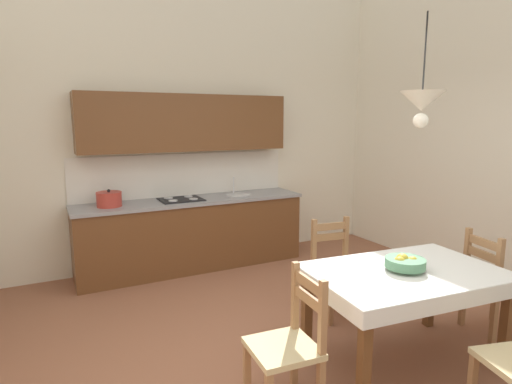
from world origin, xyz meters
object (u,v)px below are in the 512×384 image
object	(u,v)px
kitchen_cabinetry	(191,202)
dining_chair_window_side	(493,285)
dining_table	(405,285)
fruit_bowl	(405,263)
pendant_lamp	(422,102)
dining_chair_tv_side	(289,345)
dining_chair_kitchen_side	(336,270)

from	to	relation	value
kitchen_cabinetry	dining_chair_window_side	distance (m)	3.43
dining_table	dining_chair_window_side	bearing A→B (deg)	-1.28
kitchen_cabinetry	fruit_bowl	size ratio (longest dim) A/B	9.62
kitchen_cabinetry	dining_chair_window_side	bearing A→B (deg)	-58.00
fruit_bowl	pendant_lamp	xyz separation A→B (m)	(0.06, -0.01, 1.20)
kitchen_cabinetry	pendant_lamp	bearing A→B (deg)	-74.62
pendant_lamp	dining_chair_tv_side	bearing A→B (deg)	-177.73
dining_table	dining_chair_window_side	size ratio (longest dim) A/B	1.67
dining_table	pendant_lamp	distance (m)	1.38
dining_chair_window_side	kitchen_cabinetry	bearing A→B (deg)	122.00
dining_table	dining_chair_tv_side	size ratio (longest dim) A/B	1.67
kitchen_cabinetry	dining_chair_kitchen_side	bearing A→B (deg)	-66.98
dining_chair_window_side	dining_chair_tv_side	bearing A→B (deg)	-179.14
dining_chair_kitchen_side	kitchen_cabinetry	bearing A→B (deg)	113.02
dining_chair_kitchen_side	fruit_bowl	distance (m)	1.00
dining_table	fruit_bowl	size ratio (longest dim) A/B	5.17
dining_chair_kitchen_side	pendant_lamp	distance (m)	1.83
kitchen_cabinetry	dining_table	bearing A→B (deg)	-75.34
kitchen_cabinetry	dining_table	xyz separation A→B (m)	(0.75, -2.87, -0.22)
dining_table	dining_chair_kitchen_side	xyz separation A→B (m)	(0.07, 0.93, -0.19)
kitchen_cabinetry	dining_chair_tv_side	world-z (taller)	kitchen_cabinetry
dining_chair_window_side	dining_table	bearing A→B (deg)	178.72
dining_table	dining_chair_tv_side	xyz separation A→B (m)	(-1.08, -0.06, -0.19)
fruit_bowl	dining_chair_tv_side	bearing A→B (deg)	-176.90
dining_table	dining_chair_window_side	world-z (taller)	dining_chair_window_side
dining_chair_window_side	dining_chair_kitchen_side	distance (m)	1.37
kitchen_cabinetry	fruit_bowl	world-z (taller)	kitchen_cabinetry
kitchen_cabinetry	dining_chair_tv_side	xyz separation A→B (m)	(-0.33, -2.92, -0.41)
dining_chair_kitchen_side	dining_table	bearing A→B (deg)	-94.49
kitchen_cabinetry	dining_chair_tv_side	size ratio (longest dim) A/B	3.10
dining_chair_tv_side	dining_chair_window_side	bearing A→B (deg)	0.86
fruit_bowl	kitchen_cabinetry	bearing A→B (deg)	104.40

